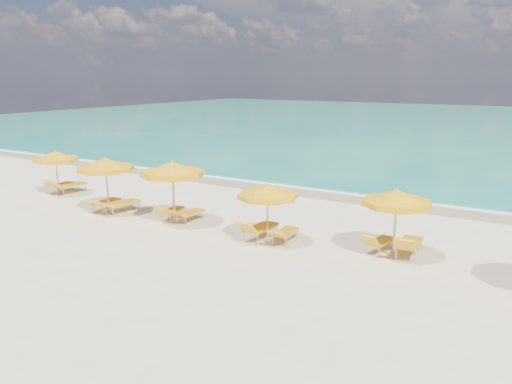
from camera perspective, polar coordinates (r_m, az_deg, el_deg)
The scene contains 20 objects.
ground_plane at distance 18.60m, azimuth -2.39°, elevation -4.51°, with size 120.00×120.00×0.00m, color beige.
ocean at distance 63.78m, azimuth 22.28°, elevation 7.14°, with size 120.00×80.00×0.30m, color #167E68.
wet_sand_band at distance 24.89m, azimuth 7.03°, elevation -0.03°, with size 120.00×2.60×0.01m, color tan.
foam_line at distance 25.60m, azimuth 7.76°, elevation 0.32°, with size 120.00×1.20×0.03m, color white.
whitecap_near at distance 35.93m, azimuth 4.57°, elevation 4.10°, with size 14.00×0.36×0.05m, color white.
umbrella_0 at distance 25.89m, azimuth -21.94°, elevation 3.77°, with size 2.17×2.17×2.16m.
umbrella_1 at distance 21.65m, azimuth -16.81°, elevation 2.98°, with size 2.79×2.79×2.38m.
umbrella_2 at distance 19.38m, azimuth -9.53°, elevation 2.56°, with size 2.49×2.49×2.51m.
umbrella_3 at distance 16.90m, azimuth 1.34°, elevation 0.00°, with size 2.33×2.33×2.11m.
umbrella_4 at distance 16.18m, azimuth 15.78°, elevation -0.70°, with size 2.73×2.73×2.24m.
lounger_0_left at distance 26.80m, azimuth -21.39°, elevation 0.53°, with size 0.66×1.69×0.66m.
lounger_0_right at distance 26.13m, azimuth -20.45°, elevation 0.39°, with size 0.74×1.95×0.84m.
lounger_1_left at distance 22.50m, azimuth -16.81°, elevation -1.42°, with size 0.58×1.68×0.62m.
lounger_1_right at distance 21.81m, azimuth -15.15°, elevation -1.67°, with size 1.02×2.04×0.75m.
lounger_2_left at distance 20.43m, azimuth -9.59°, elevation -2.48°, with size 0.81×1.66×0.72m.
lounger_2_right at distance 19.98m, azimuth -7.60°, elevation -2.77°, with size 0.63×1.68×0.68m.
lounger_3_left at distance 17.70m, azimuth 0.47°, elevation -4.62°, with size 0.73×1.92×0.90m.
lounger_3_right at distance 17.41m, azimuth 3.35°, elevation -5.07°, with size 0.69×1.72×0.69m.
lounger_4_left at distance 16.98m, azimuth 14.00°, elevation -5.94°, with size 0.82×1.63×0.78m.
lounger_4_right at distance 16.82m, azimuth 17.11°, elevation -6.20°, with size 0.75×1.89×0.90m.
Camera 1 is at (9.80, -14.77, 5.65)m, focal length 35.00 mm.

